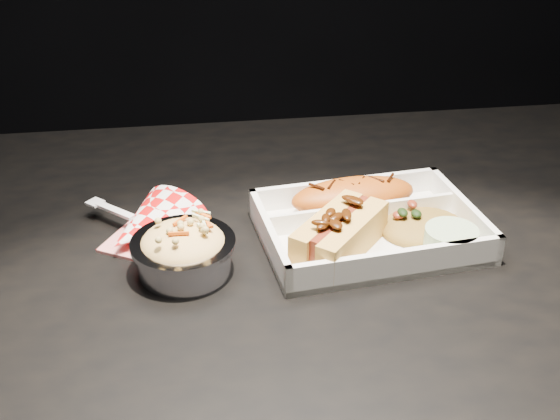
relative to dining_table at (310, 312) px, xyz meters
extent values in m
cube|color=black|center=(0.00, 0.00, 0.08)|extent=(1.20, 0.80, 0.03)
cylinder|color=black|center=(0.55, 0.35, -0.30)|extent=(0.05, 0.05, 0.72)
cube|color=white|center=(0.07, 0.01, 0.09)|extent=(0.27, 0.21, 0.01)
cube|color=white|center=(0.06, 0.10, 0.11)|extent=(0.25, 0.04, 0.04)
cube|color=white|center=(0.08, -0.07, 0.11)|extent=(0.25, 0.04, 0.04)
cube|color=white|center=(-0.05, 0.00, 0.11)|extent=(0.03, 0.18, 0.04)
cube|color=white|center=(0.19, 0.03, 0.11)|extent=(0.03, 0.18, 0.04)
cube|color=white|center=(0.07, 0.04, 0.11)|extent=(0.23, 0.03, 0.03)
ellipsoid|color=#AE4D11|center=(0.06, 0.07, 0.12)|extent=(0.16, 0.08, 0.04)
cube|color=gold|center=(0.04, -0.03, 0.12)|extent=(0.10, 0.11, 0.04)
cube|color=gold|center=(0.02, -0.01, 0.12)|extent=(0.10, 0.11, 0.04)
cylinder|color=maroon|center=(0.03, -0.02, 0.13)|extent=(0.10, 0.11, 0.03)
ellipsoid|color=olive|center=(0.14, 0.01, 0.11)|extent=(0.11, 0.10, 0.03)
cylinder|color=#A8C494|center=(0.15, -0.04, 0.11)|extent=(0.06, 0.06, 0.03)
cylinder|color=silver|center=(-0.15, -0.03, 0.11)|extent=(0.10, 0.10, 0.04)
cylinder|color=silver|center=(-0.15, -0.03, 0.13)|extent=(0.11, 0.11, 0.01)
ellipsoid|color=beige|center=(-0.15, -0.03, 0.13)|extent=(0.09, 0.09, 0.04)
cube|color=red|center=(-0.18, 0.04, 0.09)|extent=(0.14, 0.13, 0.00)
cone|color=red|center=(-0.19, 0.05, 0.11)|extent=(0.15, 0.15, 0.10)
cube|color=white|center=(-0.23, 0.09, 0.11)|extent=(0.05, 0.05, 0.00)
cube|color=white|center=(-0.25, 0.11, 0.11)|extent=(0.03, 0.03, 0.00)
camera|label=1|loc=(-0.13, -0.67, 0.53)|focal=45.00mm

